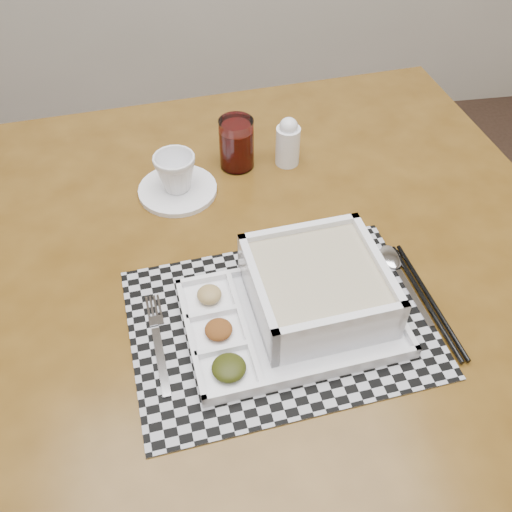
# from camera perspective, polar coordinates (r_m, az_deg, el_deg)

# --- Properties ---
(dining_table) EXTENTS (1.24, 1.24, 0.84)m
(dining_table) POSITION_cam_1_polar(r_m,az_deg,el_deg) (1.02, 0.90, -4.35)
(dining_table) COLOR #4C300D
(dining_table) RESTS_ON ground
(placemat) EXTENTS (0.49, 0.38, 0.00)m
(placemat) POSITION_cam_1_polar(r_m,az_deg,el_deg) (0.88, 2.38, -6.64)
(placemat) COLOR #A9A9B1
(placemat) RESTS_ON dining_table
(serving_tray) EXTENTS (0.34, 0.26, 0.09)m
(serving_tray) POSITION_cam_1_polar(r_m,az_deg,el_deg) (0.87, 5.32, -3.98)
(serving_tray) COLOR white
(serving_tray) RESTS_ON placemat
(fork) EXTENTS (0.04, 0.19, 0.00)m
(fork) POSITION_cam_1_polar(r_m,az_deg,el_deg) (0.87, -9.60, -8.32)
(fork) COLOR silver
(fork) RESTS_ON placemat
(spoon) EXTENTS (0.04, 0.18, 0.01)m
(spoon) POSITION_cam_1_polar(r_m,az_deg,el_deg) (0.98, 13.66, -0.65)
(spoon) COLOR silver
(spoon) RESTS_ON placemat
(chopsticks) EXTENTS (0.04, 0.24, 0.01)m
(chopsticks) POSITION_cam_1_polar(r_m,az_deg,el_deg) (0.94, 16.79, -4.19)
(chopsticks) COLOR black
(chopsticks) RESTS_ON placemat
(saucer) EXTENTS (0.15, 0.15, 0.01)m
(saucer) POSITION_cam_1_polar(r_m,az_deg,el_deg) (1.11, -7.83, 6.56)
(saucer) COLOR white
(saucer) RESTS_ON dining_table
(cup) EXTENTS (0.10, 0.10, 0.07)m
(cup) POSITION_cam_1_polar(r_m,az_deg,el_deg) (1.08, -8.05, 8.25)
(cup) COLOR white
(cup) RESTS_ON saucer
(juice_glass) EXTENTS (0.07, 0.07, 0.10)m
(juice_glass) POSITION_cam_1_polar(r_m,az_deg,el_deg) (1.14, -1.95, 11.01)
(juice_glass) COLOR white
(juice_glass) RESTS_ON dining_table
(creamer_bottle) EXTENTS (0.05, 0.05, 0.10)m
(creamer_bottle) POSITION_cam_1_polar(r_m,az_deg,el_deg) (1.14, 3.21, 11.30)
(creamer_bottle) COLOR white
(creamer_bottle) RESTS_ON dining_table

